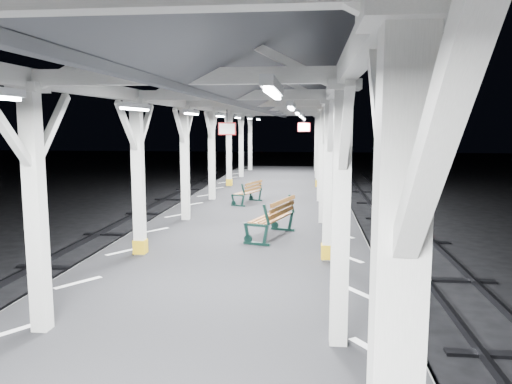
# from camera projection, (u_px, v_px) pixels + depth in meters

# --- Properties ---
(ground) EXTENTS (120.00, 120.00, 0.00)m
(ground) POSITION_uv_depth(u_px,v_px,m) (215.00, 343.00, 8.73)
(ground) COLOR black
(ground) RESTS_ON ground
(platform) EXTENTS (6.00, 50.00, 1.00)m
(platform) POSITION_uv_depth(u_px,v_px,m) (214.00, 315.00, 8.66)
(platform) COLOR black
(platform) RESTS_ON ground
(hazard_stripes_left) EXTENTS (1.00, 48.00, 0.01)m
(hazard_stripes_left) POSITION_uv_depth(u_px,v_px,m) (78.00, 283.00, 8.85)
(hazard_stripes_left) COLOR silver
(hazard_stripes_left) RESTS_ON platform
(hazard_stripes_right) EXTENTS (1.00, 48.00, 0.01)m
(hazard_stripes_right) POSITION_uv_depth(u_px,v_px,m) (358.00, 292.00, 8.33)
(hazard_stripes_right) COLOR silver
(hazard_stripes_right) RESTS_ON platform
(canopy) EXTENTS (5.40, 49.00, 4.65)m
(canopy) POSITION_uv_depth(u_px,v_px,m) (211.00, 76.00, 8.09)
(canopy) COLOR silver
(canopy) RESTS_ON platform
(bench_mid) EXTENTS (1.16, 1.93, 0.98)m
(bench_mid) POSITION_uv_depth(u_px,v_px,m) (275.00, 217.00, 12.29)
(bench_mid) COLOR #113029
(bench_mid) RESTS_ON platform
(bench_far) EXTENTS (0.97, 1.55, 0.79)m
(bench_far) POSITION_uv_depth(u_px,v_px,m) (249.00, 192.00, 17.61)
(bench_far) COLOR #113029
(bench_far) RESTS_ON platform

